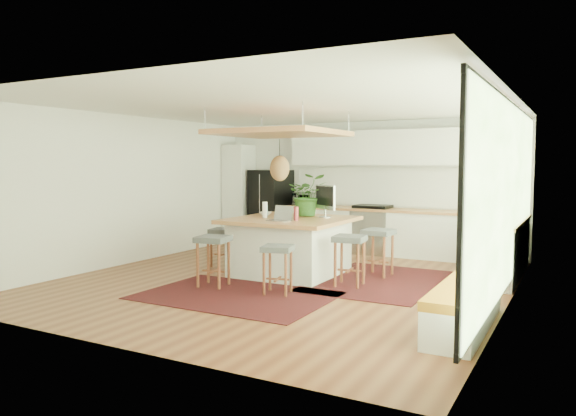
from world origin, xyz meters
The scene contains 34 objects.
floor centered at (0.00, 0.00, 0.00)m, with size 7.00×7.00×0.00m, color brown.
ceiling centered at (0.00, 0.00, 2.70)m, with size 7.00×7.00×0.00m, color white.
wall_back centered at (0.00, 3.50, 1.35)m, with size 6.50×6.50×0.00m, color white.
wall_front centered at (0.00, -3.50, 1.35)m, with size 6.50×6.50×0.00m, color white.
wall_left centered at (-3.25, 0.00, 1.35)m, with size 7.00×7.00×0.00m, color white.
wall_right centered at (3.25, 0.00, 1.35)m, with size 7.00×7.00×0.00m, color white.
window_wall centered at (3.22, 0.00, 1.40)m, with size 0.10×6.20×2.60m, color black, non-canonical shape.
pantry centered at (-2.95, 3.18, 1.12)m, with size 0.55×0.60×2.25m, color white.
back_counter_base centered at (0.55, 3.18, 0.44)m, with size 4.20×0.60×0.88m, color white.
back_counter_top centered at (0.55, 3.18, 0.90)m, with size 4.24×0.64×0.05m, color #AB683C.
backsplash centered at (0.55, 3.48, 1.35)m, with size 4.20×0.02×0.80m, color white.
upper_cabinets centered at (0.55, 3.32, 2.15)m, with size 4.20×0.34×0.70m, color white.
range centered at (0.30, 3.18, 0.50)m, with size 0.76×0.62×1.00m, color #A5A5AA, non-canonical shape.
right_counter_base centered at (2.93, 2.00, 0.44)m, with size 0.60×2.50×0.88m, color white.
right_counter_top centered at (2.93, 2.00, 0.90)m, with size 0.64×2.54×0.05m, color #AB683C.
window_bench centered at (2.95, -1.20, 0.25)m, with size 0.52×2.00×0.50m, color white, non-canonical shape.
ceiling_panel centered at (-0.30, 0.40, 2.05)m, with size 1.86×1.86×0.80m, color #AB683C, non-canonical shape.
rug_near centered at (-0.12, -1.16, 0.01)m, with size 2.60×1.80×0.01m, color black.
rug_right centered at (1.29, 0.69, 0.01)m, with size 1.80×2.60×0.01m, color black.
fridge centered at (-2.11, 3.21, 0.93)m, with size 0.84×0.66×1.68m, color black, non-canonical shape.
island centered at (-0.18, 0.55, 0.47)m, with size 1.85×1.85×0.93m, color #AB683C, non-canonical shape.
stool_near_left centered at (-0.74, -0.83, 0.35)m, with size 0.45×0.45×0.76m, color #464A4E, non-canonical shape.
stool_near_right centered at (0.34, -0.79, 0.35)m, with size 0.41×0.41×0.69m, color #464A4E, non-canonical shape.
stool_right_front centered at (1.02, 0.18, 0.35)m, with size 0.45×0.45×0.76m, color #464A4E, non-canonical shape.
stool_right_back centered at (1.16, 1.08, 0.35)m, with size 0.45×0.45×0.76m, color #464A4E, non-canonical shape.
stool_left_side centered at (-1.56, 0.57, 0.35)m, with size 0.40×0.40×0.68m, color #464A4E, non-canonical shape.
laptop centered at (-0.11, 0.05, 1.05)m, with size 0.34×0.37×0.26m, color #A5A5AA, non-canonical shape.
monitor centered at (0.28, 0.92, 1.19)m, with size 0.59×0.21×0.55m, color #A5A5AA, non-canonical shape.
microwave centered at (-1.23, 3.19, 1.09)m, with size 0.50×0.28×0.34m, color #A5A5AA.
island_plant centered at (-0.11, 1.04, 1.21)m, with size 0.65×0.72×0.56m, color #1E4C19.
island_bowl centered at (-0.83, 0.84, 0.96)m, with size 0.21×0.21×0.05m, color white.
island_bottle_0 centered at (-0.73, 0.65, 1.03)m, with size 0.07×0.07×0.19m, color #35A3D4.
island_bottle_1 centered at (-0.58, 0.40, 1.03)m, with size 0.07×0.07×0.19m, color white.
island_bottle_2 centered at (0.07, 0.25, 1.03)m, with size 0.07×0.07×0.19m, color #AC3942.
Camera 1 is at (4.07, -7.35, 1.82)m, focal length 34.14 mm.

